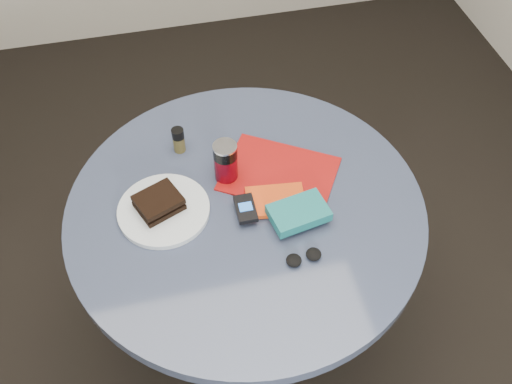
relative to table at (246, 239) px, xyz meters
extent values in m
plane|color=black|center=(0.00, 0.00, -0.59)|extent=(4.00, 4.00, 0.00)
cylinder|color=black|center=(0.00, 0.00, -0.57)|extent=(0.48, 0.48, 0.03)
cylinder|color=black|center=(0.00, 0.00, -0.22)|extent=(0.11, 0.11, 0.68)
cylinder|color=#323B52|center=(0.00, 0.00, 0.14)|extent=(1.00, 1.00, 0.04)
cylinder|color=white|center=(-0.22, 0.03, 0.17)|extent=(0.33, 0.33, 0.02)
cube|color=black|center=(-0.23, 0.03, 0.19)|extent=(0.14, 0.14, 0.02)
cube|color=#341D13|center=(-0.23, 0.03, 0.20)|extent=(0.13, 0.12, 0.01)
cube|color=black|center=(-0.23, 0.03, 0.21)|extent=(0.14, 0.14, 0.02)
cylinder|color=#610410|center=(-0.03, 0.12, 0.21)|extent=(0.07, 0.07, 0.09)
cylinder|color=black|center=(-0.03, 0.12, 0.27)|extent=(0.07, 0.07, 0.04)
cylinder|color=silver|center=(-0.03, 0.12, 0.29)|extent=(0.07, 0.07, 0.01)
cylinder|color=#4B4320|center=(-0.15, 0.25, 0.19)|extent=(0.04, 0.04, 0.05)
cylinder|color=black|center=(-0.15, 0.25, 0.23)|extent=(0.05, 0.05, 0.03)
cube|color=maroon|center=(0.12, 0.09, 0.17)|extent=(0.39, 0.37, 0.01)
cube|color=#D64110|center=(0.08, -0.01, 0.18)|extent=(0.17, 0.13, 0.01)
cube|color=#166569|center=(0.13, -0.08, 0.20)|extent=(0.17, 0.13, 0.03)
cube|color=black|center=(-0.01, -0.03, 0.19)|extent=(0.05, 0.09, 0.01)
cube|color=blue|center=(-0.01, -0.03, 0.20)|extent=(0.04, 0.03, 0.00)
ellipsoid|color=black|center=(0.08, -0.21, 0.17)|extent=(0.05, 0.05, 0.02)
ellipsoid|color=black|center=(0.13, -0.20, 0.17)|extent=(0.05, 0.05, 0.02)
camera|label=1|loc=(-0.19, -0.96, 1.41)|focal=40.00mm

